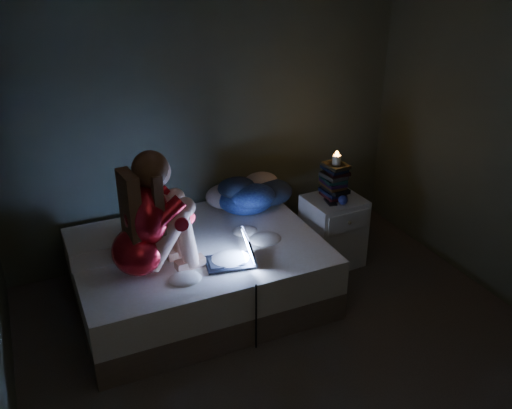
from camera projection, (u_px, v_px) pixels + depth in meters
floor at (311, 375)px, 3.71m from camera, size 3.60×3.80×0.02m
wall_back at (206, 109)px, 4.70m from camera, size 3.60×0.02×2.60m
bed at (199, 273)px, 4.35m from camera, size 1.84×1.38×0.51m
pillow at (101, 247)px, 4.07m from camera, size 0.48×0.34×0.14m
woman at (135, 218)px, 3.67m from camera, size 0.59×0.42×0.89m
laptop at (229, 249)px, 3.94m from camera, size 0.39×0.30×0.25m
clothes_pile at (247, 192)px, 4.71m from camera, size 0.64×0.58×0.32m
nightstand at (333, 231)px, 4.84m from camera, size 0.48×0.44×0.62m
book_stack at (335, 181)px, 4.67m from camera, size 0.19×0.25×0.30m
candle at (337, 160)px, 4.58m from camera, size 0.07×0.07×0.08m
phone at (330, 202)px, 4.64m from camera, size 0.10×0.15×0.01m
blue_orb at (342, 200)px, 4.59m from camera, size 0.08×0.08×0.08m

